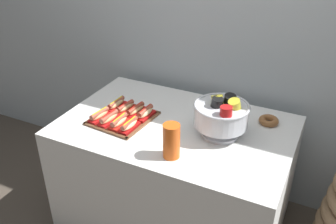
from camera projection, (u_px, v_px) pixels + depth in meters
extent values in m
plane|color=#4C4238|center=(175.00, 218.00, 2.61)|extent=(10.00, 10.00, 0.00)
cube|color=#B2BCC1|center=(214.00, 15.00, 2.43)|extent=(6.00, 0.10, 2.60)
cube|color=white|center=(175.00, 173.00, 2.41)|extent=(1.39, 0.90, 0.73)
cylinder|color=black|center=(78.00, 221.00, 2.56)|extent=(0.05, 0.05, 0.04)
cylinder|color=black|center=(129.00, 167.00, 3.09)|extent=(0.05, 0.05, 0.04)
cylinder|color=black|center=(268.00, 212.00, 2.65)|extent=(0.05, 0.05, 0.04)
cube|color=brown|center=(123.00, 119.00, 2.29)|extent=(0.36, 0.39, 0.01)
cube|color=brown|center=(105.00, 130.00, 2.16)|extent=(0.33, 0.04, 0.01)
cube|color=brown|center=(139.00, 106.00, 2.42)|extent=(0.33, 0.04, 0.01)
cube|color=brown|center=(103.00, 111.00, 2.36)|extent=(0.05, 0.36, 0.01)
cube|color=brown|center=(144.00, 124.00, 2.22)|extent=(0.05, 0.36, 0.01)
cube|color=red|center=(100.00, 118.00, 2.27)|extent=(0.08, 0.16, 0.02)
ellipsoid|color=#E0BC7F|center=(100.00, 115.00, 2.26)|extent=(0.06, 0.15, 0.04)
cylinder|color=#9E4C38|center=(99.00, 113.00, 2.26)|extent=(0.05, 0.15, 0.03)
cylinder|color=yellow|center=(99.00, 111.00, 2.25)|extent=(0.02, 0.12, 0.01)
cube|color=red|center=(110.00, 121.00, 2.24)|extent=(0.07, 0.17, 0.02)
ellipsoid|color=#E0BC7F|center=(109.00, 118.00, 2.23)|extent=(0.06, 0.15, 0.04)
cylinder|color=#9E4C38|center=(109.00, 116.00, 2.22)|extent=(0.05, 0.15, 0.03)
cylinder|color=red|center=(109.00, 114.00, 2.22)|extent=(0.02, 0.12, 0.01)
cube|color=red|center=(119.00, 124.00, 2.21)|extent=(0.07, 0.15, 0.02)
ellipsoid|color=beige|center=(119.00, 121.00, 2.20)|extent=(0.05, 0.14, 0.04)
cylinder|color=#9E4C38|center=(119.00, 120.00, 2.19)|extent=(0.04, 0.14, 0.03)
cylinder|color=yellow|center=(119.00, 118.00, 2.18)|extent=(0.01, 0.12, 0.01)
cube|color=#B21414|center=(130.00, 128.00, 2.17)|extent=(0.07, 0.16, 0.02)
ellipsoid|color=beige|center=(129.00, 125.00, 2.16)|extent=(0.05, 0.15, 0.04)
cylinder|color=brown|center=(129.00, 123.00, 2.16)|extent=(0.04, 0.14, 0.03)
cylinder|color=yellow|center=(129.00, 121.00, 2.15)|extent=(0.01, 0.12, 0.01)
cube|color=red|center=(117.00, 107.00, 2.40)|extent=(0.07, 0.16, 0.02)
ellipsoid|color=#E0BC7F|center=(116.00, 104.00, 2.39)|extent=(0.06, 0.15, 0.04)
cylinder|color=#9E4C38|center=(116.00, 102.00, 2.38)|extent=(0.04, 0.15, 0.03)
cylinder|color=yellow|center=(116.00, 100.00, 2.37)|extent=(0.02, 0.13, 0.01)
cube|color=red|center=(126.00, 110.00, 2.36)|extent=(0.08, 0.16, 0.02)
ellipsoid|color=#E0BC7F|center=(126.00, 107.00, 2.35)|extent=(0.07, 0.15, 0.04)
cylinder|color=#9E4C38|center=(126.00, 105.00, 2.35)|extent=(0.05, 0.14, 0.03)
cylinder|color=red|center=(125.00, 103.00, 2.34)|extent=(0.03, 0.12, 0.01)
cube|color=#B21414|center=(135.00, 113.00, 2.33)|extent=(0.08, 0.18, 0.02)
ellipsoid|color=tan|center=(135.00, 110.00, 2.32)|extent=(0.07, 0.16, 0.04)
cylinder|color=brown|center=(135.00, 108.00, 2.31)|extent=(0.05, 0.15, 0.03)
cylinder|color=red|center=(135.00, 106.00, 2.31)|extent=(0.02, 0.13, 0.01)
cube|color=#B21414|center=(145.00, 116.00, 2.30)|extent=(0.07, 0.16, 0.02)
ellipsoid|color=beige|center=(145.00, 112.00, 2.28)|extent=(0.06, 0.15, 0.04)
cylinder|color=#9E4C38|center=(145.00, 110.00, 2.28)|extent=(0.04, 0.14, 0.03)
cylinder|color=red|center=(145.00, 108.00, 2.27)|extent=(0.02, 0.12, 0.01)
cylinder|color=silver|center=(220.00, 133.00, 2.14)|extent=(0.22, 0.22, 0.02)
cone|color=silver|center=(220.00, 128.00, 2.12)|extent=(0.08, 0.08, 0.05)
cylinder|color=silver|center=(221.00, 115.00, 2.08)|extent=(0.30, 0.30, 0.12)
torus|color=silver|center=(222.00, 106.00, 2.05)|extent=(0.31, 0.31, 0.02)
cylinder|color=yellow|center=(235.00, 109.00, 2.04)|extent=(0.11, 0.13, 0.15)
cylinder|color=black|center=(229.00, 104.00, 2.09)|extent=(0.11, 0.11, 0.14)
cylinder|color=yellow|center=(218.00, 106.00, 2.07)|extent=(0.10, 0.11, 0.15)
cylinder|color=black|center=(216.00, 107.00, 2.05)|extent=(0.10, 0.09, 0.13)
cylinder|color=red|center=(226.00, 117.00, 1.96)|extent=(0.08, 0.08, 0.13)
cylinder|color=#EA5B19|center=(171.00, 146.00, 1.93)|extent=(0.09, 0.09, 0.13)
cylinder|color=#EA5B19|center=(171.00, 143.00, 1.92)|extent=(0.09, 0.09, 0.13)
cylinder|color=#EA5B19|center=(171.00, 139.00, 1.90)|extent=(0.09, 0.09, 0.13)
cylinder|color=#EA5B19|center=(171.00, 136.00, 1.89)|extent=(0.09, 0.09, 0.13)
torus|color=brown|center=(269.00, 121.00, 2.24)|extent=(0.12, 0.12, 0.04)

